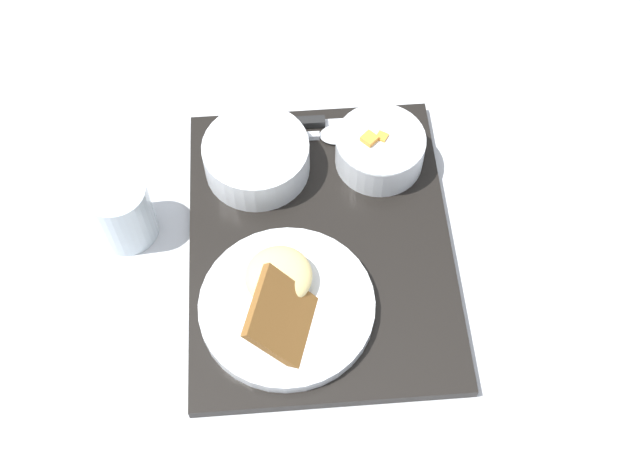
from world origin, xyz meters
The scene contains 8 objects.
ground_plane centered at (0.00, 0.00, 0.00)m, with size 4.00×4.00×0.00m, color silver.
serving_tray centered at (0.00, 0.00, 0.01)m, with size 0.44×0.35×0.02m.
bowl_salad centered at (-0.12, 0.08, 0.04)m, with size 0.12×0.12×0.06m.
bowl_soup centered at (-0.11, -0.08, 0.05)m, with size 0.14×0.14×0.05m.
plate_main centered at (0.09, -0.04, 0.03)m, with size 0.21×0.21×0.08m.
knife centered at (-0.19, -0.01, 0.02)m, with size 0.02×0.18×0.01m.
spoon centered at (-0.16, 0.00, 0.02)m, with size 0.04×0.14×0.01m.
glass_water centered at (-0.03, -0.25, 0.04)m, with size 0.08×0.08×0.09m.
Camera 1 is at (0.51, -0.01, 0.89)m, focal length 45.00 mm.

